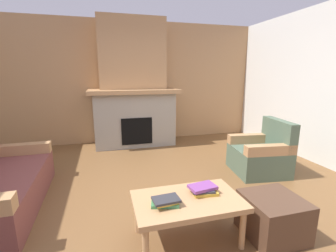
{
  "coord_description": "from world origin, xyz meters",
  "views": [
    {
      "loc": [
        -0.63,
        -2.52,
        1.56
      ],
      "look_at": [
        0.28,
        0.78,
        0.79
      ],
      "focal_mm": 25.06,
      "sensor_mm": 36.0,
      "label": 1
    }
  ],
  "objects_px": {
    "fireplace": "(133,92)",
    "ottoman": "(273,217)",
    "coffee_table": "(188,204)",
    "armchair": "(261,155)"
  },
  "relations": [
    {
      "from": "ottoman",
      "to": "coffee_table",
      "type": "bearing_deg",
      "value": 169.17
    },
    {
      "from": "coffee_table",
      "to": "armchair",
      "type": "bearing_deg",
      "value": 35.23
    },
    {
      "from": "coffee_table",
      "to": "ottoman",
      "type": "relative_size",
      "value": 1.92
    },
    {
      "from": "coffee_table",
      "to": "fireplace",
      "type": "bearing_deg",
      "value": 91.15
    },
    {
      "from": "armchair",
      "to": "ottoman",
      "type": "height_order",
      "value": "armchair"
    },
    {
      "from": "coffee_table",
      "to": "ottoman",
      "type": "xyz_separation_m",
      "value": [
        0.82,
        -0.16,
        -0.18
      ]
    },
    {
      "from": "fireplace",
      "to": "coffee_table",
      "type": "distance_m",
      "value": 3.4
    },
    {
      "from": "armchair",
      "to": "coffee_table",
      "type": "bearing_deg",
      "value": -144.77
    },
    {
      "from": "fireplace",
      "to": "ottoman",
      "type": "xyz_separation_m",
      "value": [
        0.89,
        -3.46,
        -0.96
      ]
    },
    {
      "from": "fireplace",
      "to": "ottoman",
      "type": "relative_size",
      "value": 5.19
    }
  ]
}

